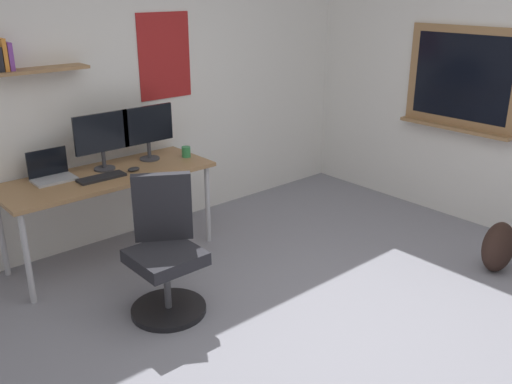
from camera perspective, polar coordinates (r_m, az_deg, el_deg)
The scene contains 11 objects.
ground_plane at distance 3.73m, azimuth 8.84°, elevation -14.91°, with size 5.20×5.20×0.00m, color gray.
wall_back at distance 5.03m, azimuth -12.37°, elevation 10.41°, with size 5.00×0.30×2.60m.
desk at distance 4.60m, azimuth -14.96°, elevation 1.04°, with size 1.68×0.66×0.73m.
office_chair at distance 3.88m, azimuth -9.25°, elevation -6.41°, with size 0.55×0.56×0.95m.
laptop at distance 4.56m, azimuth -20.20°, elevation 1.87°, with size 0.31×0.21×0.23m.
monitor_primary at distance 4.61m, azimuth -15.48°, elevation 5.41°, with size 0.46×0.17×0.46m.
monitor_secondary at distance 4.80m, azimuth -10.98°, elevation 6.36°, with size 0.46×0.17×0.46m.
keyboard at distance 4.47m, azimuth -15.52°, elevation 1.44°, with size 0.37×0.13×0.02m, color black.
computer_mouse at distance 4.58m, azimuth -12.41°, elevation 2.29°, with size 0.10×0.06×0.03m, color #262628.
coffee_mug at distance 4.88m, azimuth -7.16°, elevation 4.10°, with size 0.08×0.08×0.09m, color #338C4C.
backpack at distance 4.79m, azimuth 23.53°, elevation -5.18°, with size 0.32×0.22×0.41m, color black.
Camera 1 is at (-2.39, -1.89, 2.15)m, focal length 39.10 mm.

